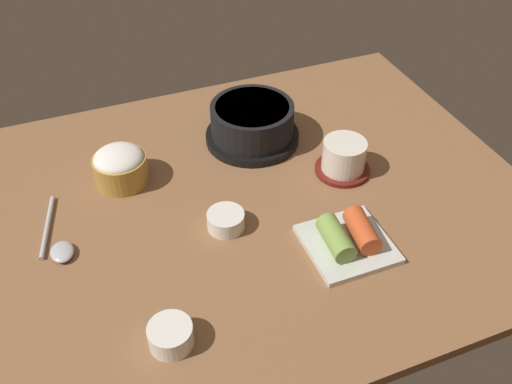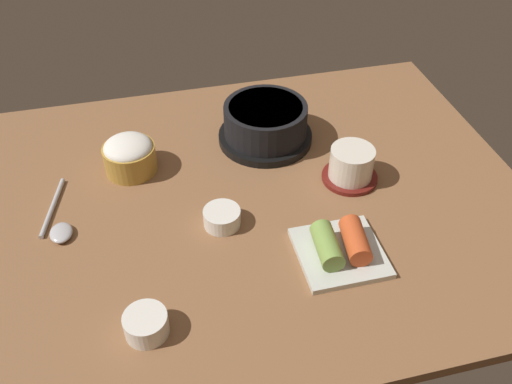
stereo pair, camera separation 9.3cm
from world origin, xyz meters
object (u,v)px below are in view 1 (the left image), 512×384
Objects in this scene: rice_bowl at (120,166)px; banchan_cup_center at (226,220)px; kimchi_plate at (348,239)px; stone_pot at (252,123)px; tea_cup_with_saucer at (344,158)px; spoon at (58,244)px; side_bowl_near at (171,335)px.

rice_bowl is 22.38cm from banchan_cup_center.
kimchi_plate reaches higher than banchan_cup_center.
stone_pot is 19.15cm from tea_cup_with_saucer.
stone_pot is 1.40× the size of kimchi_plate.
tea_cup_with_saucer is at bearing -17.55° from rice_bowl.
banchan_cup_center is 0.38× the size of spoon.
stone_pot is 1.82× the size of tea_cup_with_saucer.
tea_cup_with_saucer is 18.82cm from kimchi_plate.
spoon is at bearing 168.04° from banchan_cup_center.
banchan_cup_center is (-24.47, -5.86, -1.57)cm from tea_cup_with_saucer.
spoon is (-42.51, 16.60, -1.09)cm from kimchi_plate.
banchan_cup_center is (-12.70, -20.94, -2.31)cm from stone_pot.
spoon is (-12.73, -12.30, -2.83)cm from rice_bowl.
stone_pot is 1.93× the size of rice_bowl.
kimchi_plate reaches higher than side_bowl_near.
stone_pot reaches higher than spoon.
side_bowl_near is at bearing -167.03° from kimchi_plate.
tea_cup_with_saucer is at bearing 31.90° from side_bowl_near.
stone_pot is 1.12× the size of spoon.
side_bowl_near is 0.37× the size of spoon.
stone_pot is 47.30cm from side_bowl_near.
banchan_cup_center is at bearing 145.96° from kimchi_plate.
kimchi_plate is at bearing -21.34° from spoon.
banchan_cup_center is 19.78cm from kimchi_plate.
side_bowl_near is at bearing -148.10° from tea_cup_with_saucer.
side_bowl_near reaches higher than spoon.
kimchi_plate is 45.65cm from spoon.
side_bowl_near is at bearing -124.36° from stone_pot.
stone_pot is at bearing 58.77° from banchan_cup_center.
banchan_cup_center is 22.83cm from side_bowl_near.
side_bowl_near is at bearing -127.71° from banchan_cup_center.
kimchi_plate is 2.14× the size of side_bowl_near.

